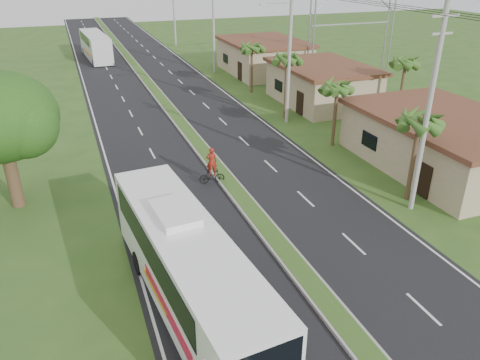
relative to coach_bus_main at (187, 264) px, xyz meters
name	(u,v)px	position (x,y,z in m)	size (l,w,h in m)	color
ground	(289,259)	(5.21, 1.71, -2.17)	(180.00, 180.00, 0.00)	#2F521E
road_asphalt	(183,126)	(5.21, 21.71, -2.16)	(14.00, 160.00, 0.02)	black
median_strip	(183,125)	(5.21, 21.71, -2.07)	(1.20, 160.00, 0.18)	gray
lane_edge_left	(99,136)	(-1.49, 21.71, -2.17)	(0.12, 160.00, 0.01)	silver
lane_edge_right	(258,118)	(11.91, 21.71, -2.17)	(0.12, 160.00, 0.01)	silver
shop_near	(444,142)	(19.21, 7.71, -0.39)	(8.60, 12.60, 3.52)	tan
shop_mid	(322,84)	(19.21, 23.71, -0.31)	(7.60, 10.60, 3.67)	tan
shop_far	(263,56)	(19.21, 37.71, -0.24)	(8.60, 11.60, 3.82)	tan
palm_verge_a	(420,120)	(14.21, 4.71, 2.57)	(2.40, 2.40, 5.45)	#473321
palm_verge_b	(337,87)	(14.61, 13.71, 2.19)	(2.40, 2.40, 5.05)	#473321
palm_verge_c	(287,58)	(14.01, 20.71, 2.95)	(2.40, 2.40, 5.85)	#473321
palm_verge_d	(252,47)	(14.51, 29.71, 2.38)	(2.40, 2.40, 5.25)	#473321
palm_behind_shop	(406,63)	(22.71, 16.71, 2.76)	(2.40, 2.40, 5.65)	#473321
utility_pole_a	(428,110)	(13.71, 3.71, 3.50)	(1.60, 0.28, 11.00)	gray
utility_pole_b	(289,47)	(13.68, 19.71, 4.09)	(3.20, 0.28, 12.00)	gray
utility_pole_c	(213,24)	(13.71, 39.71, 3.50)	(1.60, 0.28, 11.00)	gray
utility_pole_d	(174,9)	(13.71, 59.71, 3.25)	(1.60, 0.28, 10.50)	gray
billboard_lattice	(353,16)	(27.21, 31.71, 4.65)	(10.18, 1.18, 12.07)	gray
coach_bus_main	(187,264)	(0.00, 0.00, 0.00)	(3.67, 12.39, 3.95)	white
coach_bus_far	(95,45)	(1.16, 53.19, -0.26)	(3.29, 11.73, 3.38)	silver
motorcyclist	(212,170)	(4.26, 10.59, -1.26)	(1.61, 0.71, 2.36)	black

